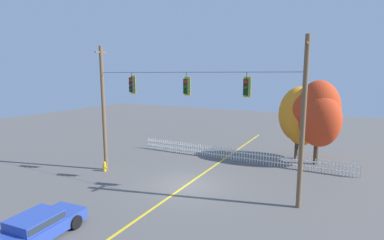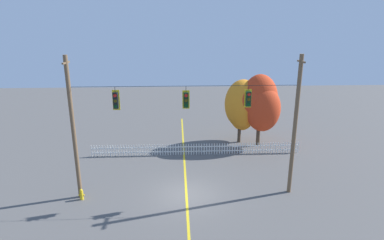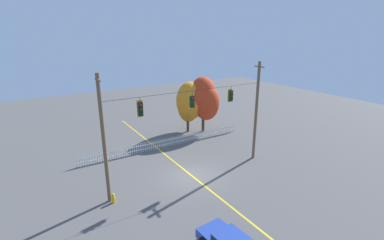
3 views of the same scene
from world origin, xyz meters
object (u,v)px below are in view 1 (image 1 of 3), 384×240
(autumn_maple_near_fence, at_px, (301,117))
(traffic_signal_northbound_primary, at_px, (246,87))
(fire_hydrant, at_px, (105,166))
(traffic_signal_westbound_side, at_px, (132,85))
(traffic_signal_northbound_secondary, at_px, (186,86))
(autumn_maple_mid, at_px, (317,113))
(parked_car, at_px, (38,226))

(autumn_maple_near_fence, bearing_deg, traffic_signal_northbound_primary, -100.32)
(autumn_maple_near_fence, bearing_deg, fire_hydrant, -141.02)
(traffic_signal_northbound_primary, height_order, fire_hydrant, traffic_signal_northbound_primary)
(traffic_signal_westbound_side, xyz_separation_m, fire_hydrant, (-2.52, -0.35, -6.05))
(autumn_maple_near_fence, height_order, fire_hydrant, autumn_maple_near_fence)
(traffic_signal_northbound_secondary, relative_size, traffic_signal_northbound_primary, 1.02)
(traffic_signal_northbound_primary, height_order, autumn_maple_mid, traffic_signal_northbound_primary)
(traffic_signal_westbound_side, bearing_deg, traffic_signal_northbound_primary, -0.01)
(parked_car, height_order, fire_hydrant, parked_car)
(fire_hydrant, bearing_deg, autumn_maple_mid, 34.09)
(traffic_signal_westbound_side, bearing_deg, fire_hydrant, -172.09)
(autumn_maple_near_fence, relative_size, fire_hydrant, 8.34)
(traffic_signal_westbound_side, height_order, traffic_signal_northbound_secondary, same)
(parked_car, bearing_deg, fire_hydrant, 115.95)
(traffic_signal_westbound_side, distance_m, autumn_maple_near_fence, 13.97)
(traffic_signal_northbound_secondary, height_order, traffic_signal_northbound_primary, same)
(parked_car, relative_size, fire_hydrant, 5.70)
(traffic_signal_northbound_secondary, distance_m, fire_hydrant, 9.04)
(traffic_signal_westbound_side, xyz_separation_m, traffic_signal_northbound_primary, (8.02, -0.00, 0.01))
(fire_hydrant, bearing_deg, autumn_maple_near_fence, 38.98)
(traffic_signal_northbound_primary, xyz_separation_m, autumn_maple_near_fence, (1.75, 9.59, -2.78))
(traffic_signal_northbound_secondary, height_order, parked_car, traffic_signal_northbound_secondary)
(autumn_maple_near_fence, xyz_separation_m, autumn_maple_mid, (1.27, -0.76, 0.50))
(traffic_signal_northbound_primary, xyz_separation_m, fire_hydrant, (-10.54, -0.35, -6.06))
(fire_hydrant, bearing_deg, parked_car, -64.05)
(traffic_signal_northbound_primary, relative_size, parked_car, 0.33)
(traffic_signal_westbound_side, xyz_separation_m, autumn_maple_near_fence, (9.77, 9.59, -2.77))
(traffic_signal_westbound_side, height_order, parked_car, traffic_signal_westbound_side)
(traffic_signal_northbound_secondary, relative_size, parked_car, 0.34)
(traffic_signal_westbound_side, distance_m, traffic_signal_northbound_primary, 8.02)
(traffic_signal_northbound_secondary, relative_size, fire_hydrant, 1.94)
(traffic_signal_westbound_side, relative_size, fire_hydrant, 1.98)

